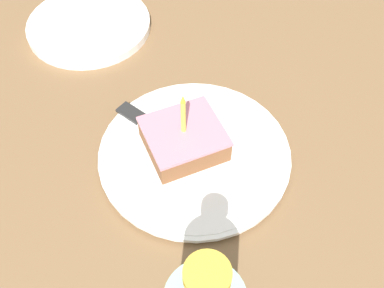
{
  "coord_description": "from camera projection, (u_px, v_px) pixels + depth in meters",
  "views": [
    {
      "loc": [
        -0.16,
        -0.39,
        0.56
      ],
      "look_at": [
        -0.0,
        -0.02,
        0.04
      ],
      "focal_mm": 42.0,
      "sensor_mm": 36.0,
      "label": 1
    }
  ],
  "objects": [
    {
      "name": "plate",
      "position": [
        192.0,
        155.0,
        0.68
      ],
      "size": [
        0.29,
        0.29,
        0.02
      ],
      "color": "white",
      "rests_on": "ground_plane"
    },
    {
      "name": "cake_slice",
      "position": [
        184.0,
        139.0,
        0.66
      ],
      "size": [
        0.11,
        0.1,
        0.11
      ],
      "color": "brown",
      "rests_on": "plate"
    },
    {
      "name": "fork",
      "position": [
        154.0,
        128.0,
        0.7
      ],
      "size": [
        0.1,
        0.16,
        0.0
      ],
      "color": "#262626",
      "rests_on": "plate"
    },
    {
      "name": "ground_plane",
      "position": [
        188.0,
        153.0,
        0.71
      ],
      "size": [
        2.4,
        2.4,
        0.04
      ],
      "color": "brown",
      "rests_on": "ground"
    },
    {
      "name": "side_plate",
      "position": [
        89.0,
        25.0,
        0.86
      ],
      "size": [
        0.24,
        0.24,
        0.02
      ],
      "color": "white",
      "rests_on": "ground_plane"
    }
  ]
}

